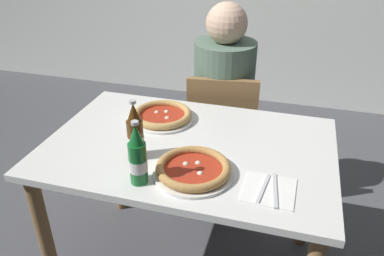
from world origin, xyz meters
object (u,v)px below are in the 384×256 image
chair_behind_table (222,131)px  beer_bottle_left (138,157)px  pizza_margherita_near (193,169)px  dining_table_main (189,166)px  pizza_marinara_far (162,116)px  napkin_with_cutlery (269,190)px  beer_bottle_center (135,134)px  diner_seated (223,112)px

chair_behind_table → beer_bottle_left: bearing=74.4°
chair_behind_table → pizza_margherita_near: (0.05, -0.81, 0.29)m
chair_behind_table → dining_table_main: bearing=79.8°
pizza_marinara_far → napkin_with_cutlery: size_ratio=1.56×
beer_bottle_center → napkin_with_cutlery: beer_bottle_center is taller
diner_seated → beer_bottle_left: (-0.11, -0.96, 0.27)m
beer_bottle_left → beer_bottle_center: same height
napkin_with_cutlery → beer_bottle_left: bearing=-170.5°
chair_behind_table → pizza_margherita_near: chair_behind_table is taller
pizza_marinara_far → beer_bottle_left: (0.08, -0.47, 0.08)m
dining_table_main → pizza_marinara_far: size_ratio=4.05×
pizza_marinara_far → napkin_with_cutlery: bearing=-36.3°
chair_behind_table → beer_bottle_center: (-0.19, -0.76, 0.37)m
pizza_margherita_near → beer_bottle_left: beer_bottle_left is taller
pizza_margherita_near → beer_bottle_center: size_ratio=1.22×
pizza_margherita_near → napkin_with_cutlery: size_ratio=1.59×
pizza_marinara_far → beer_bottle_center: beer_bottle_center is taller
dining_table_main → beer_bottle_center: size_ratio=4.86×
pizza_margherita_near → pizza_marinara_far: bearing=124.4°
dining_table_main → chair_behind_table: bearing=87.8°
diner_seated → pizza_marinara_far: size_ratio=4.08×
beer_bottle_center → pizza_marinara_far: bearing=91.7°
chair_behind_table → pizza_marinara_far: size_ratio=2.87×
chair_behind_table → pizza_marinara_far: bearing=56.8°
dining_table_main → diner_seated: (0.01, 0.66, -0.05)m
beer_bottle_center → dining_table_main: bearing=40.8°
diner_seated → beer_bottle_left: 1.00m
chair_behind_table → pizza_marinara_far: chair_behind_table is taller
dining_table_main → pizza_marinara_far: bearing=135.8°
chair_behind_table → beer_bottle_left: (-0.12, -0.91, 0.37)m
pizza_margherita_near → beer_bottle_center: beer_bottle_center is taller
dining_table_main → diner_seated: diner_seated is taller
chair_behind_table → napkin_with_cutlery: chair_behind_table is taller
chair_behind_table → pizza_marinara_far: (-0.20, -0.43, 0.29)m
beer_bottle_left → beer_bottle_center: (-0.07, 0.15, 0.00)m
beer_bottle_left → napkin_with_cutlery: 0.47m
beer_bottle_center → diner_seated: bearing=77.1°
diner_seated → napkin_with_cutlery: (0.34, -0.88, 0.17)m
beer_bottle_left → diner_seated: bearing=83.3°
dining_table_main → diner_seated: bearing=88.8°
beer_bottle_left → napkin_with_cutlery: beer_bottle_left is taller
napkin_with_cutlery → pizza_marinara_far: bearing=143.7°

